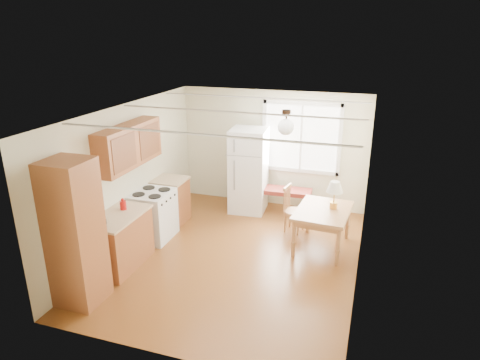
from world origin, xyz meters
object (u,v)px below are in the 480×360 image
at_px(bench, 284,192).
at_px(chair, 291,206).
at_px(refrigerator, 248,171).
at_px(dining_table, 323,215).

height_order(bench, chair, chair).
relative_size(refrigerator, bench, 1.51).
distance_m(bench, dining_table, 1.63).
bearing_deg(chair, bench, 121.28).
xyz_separation_m(refrigerator, bench, (0.75, 0.08, -0.41)).
relative_size(refrigerator, dining_table, 1.43).
bearing_deg(bench, chair, -71.35).
distance_m(bench, chair, 0.84).
xyz_separation_m(bench, dining_table, (0.98, -1.30, 0.16)).
bearing_deg(dining_table, bench, 131.23).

